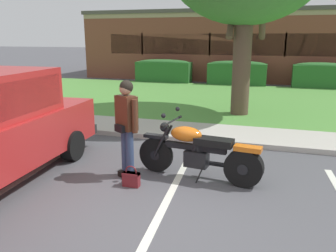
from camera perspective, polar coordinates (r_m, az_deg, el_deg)
The scene contains 13 objects.
ground_plane at distance 5.13m, azimuth -2.60°, elevation -13.52°, with size 140.00×140.00×0.00m, color #4C4C51.
curb_strip at distance 8.13m, azimuth 5.40°, elevation -2.36°, with size 60.00×0.20×0.12m, color #B7B2A8.
concrete_walk at distance 8.94m, azimuth 6.52°, elevation -0.97°, with size 60.00×1.50×0.08m, color #B7B2A8.
grass_lawn at distance 13.73m, azimuth 10.39°, elevation 4.26°, with size 60.00×8.41×0.06m, color #518E3D.
stall_stripe_0 at distance 6.49m, azimuth -23.64°, elevation -8.53°, with size 0.12×4.40×0.01m, color silver.
stall_stripe_1 at distance 5.25m, azimuth -0.50°, elevation -12.71°, with size 0.12×4.40×0.01m, color silver.
motorcycle at distance 5.97m, azimuth 5.73°, elevation -4.39°, with size 2.24×0.82×1.18m.
rider_person at distance 5.97m, azimuth -6.83°, elevation 0.67°, with size 0.50×0.40×1.70m.
handbag at distance 5.81m, azimuth -6.07°, elevation -8.49°, with size 0.28×0.13×0.36m.
hedge_left at distance 18.84m, azimuth -0.72°, elevation 9.11°, with size 2.94×0.90×1.24m.
hedge_center_left at distance 18.04m, azimuth 11.26°, elevation 8.60°, with size 2.90×0.90×1.24m.
hedge_center_right at distance 18.06m, azimuth 23.72°, elevation 7.68°, with size 2.50×0.90×1.24m.
brick_building at distance 24.38m, azimuth 18.47°, elevation 12.62°, with size 22.85×11.33×3.85m.
Camera 1 is at (1.54, -4.26, 2.40)m, focal length 37.13 mm.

